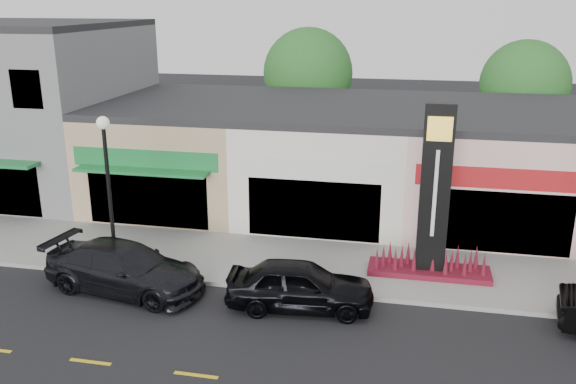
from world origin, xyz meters
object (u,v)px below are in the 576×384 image
object	(u,v)px
pylon_sign	(433,217)
car_dark_sedan	(125,268)
lamp_west_near	(108,178)
car_black_sedan	(300,285)

from	to	relation	value
pylon_sign	car_dark_sedan	distance (m)	10.52
lamp_west_near	car_dark_sedan	bearing A→B (deg)	-52.24
lamp_west_near	car_black_sedan	distance (m)	7.61
car_dark_sedan	lamp_west_near	bearing A→B (deg)	47.21
car_black_sedan	lamp_west_near	bearing A→B (deg)	73.82
pylon_sign	car_dark_sedan	xyz separation A→B (m)	(-9.96, -3.04, -1.47)
lamp_west_near	pylon_sign	distance (m)	11.19
car_dark_sedan	car_black_sedan	bearing A→B (deg)	-80.79
car_black_sedan	car_dark_sedan	bearing A→B (deg)	84.65
pylon_sign	car_dark_sedan	size ratio (longest dim) A/B	1.09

